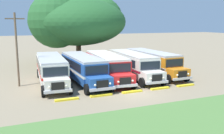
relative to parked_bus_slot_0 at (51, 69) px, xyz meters
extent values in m
plane|color=#84755B|center=(6.23, -6.91, -1.58)|extent=(220.00, 220.00, 0.00)
cube|color=#4C7538|center=(6.23, -16.06, -1.58)|extent=(80.00, 11.45, 0.01)
cube|color=silver|center=(0.02, 0.31, -0.03)|extent=(3.14, 9.35, 2.10)
cube|color=red|center=(0.02, 0.31, -0.20)|extent=(3.17, 9.37, 0.24)
cube|color=black|center=(1.31, 0.52, 0.47)|extent=(0.60, 7.98, 0.80)
cube|color=black|center=(-1.22, 0.69, 0.47)|extent=(0.60, 7.98, 0.80)
cube|color=#B2B2B7|center=(0.02, 0.31, 1.13)|extent=(3.05, 9.25, 0.22)
cube|color=silver|center=(-0.35, -4.98, -0.56)|extent=(2.29, 1.55, 1.05)
cube|color=black|center=(-0.40, -5.72, -0.53)|extent=(1.10, 0.18, 0.70)
cube|color=#B7B7BC|center=(-0.41, -5.76, -0.96)|extent=(2.41, 0.37, 0.24)
cube|color=black|center=(-0.30, -4.31, 0.47)|extent=(2.20, 0.21, 0.84)
cube|color=red|center=(0.35, 4.92, -0.14)|extent=(0.90, 0.12, 1.30)
sphere|color=#EAE5C6|center=(0.29, -5.82, -0.53)|extent=(0.20, 0.20, 0.20)
sphere|color=#EAE5C6|center=(-1.10, -5.72, -0.53)|extent=(0.20, 0.20, 0.20)
cylinder|color=black|center=(0.85, -4.96, -1.08)|extent=(0.35, 1.02, 1.00)
cylinder|color=black|center=(-1.54, -4.80, -1.08)|extent=(0.35, 1.02, 1.00)
cylinder|color=black|center=(1.43, 3.21, -1.08)|extent=(0.35, 1.02, 1.00)
cylinder|color=black|center=(-0.96, 3.38, -1.08)|extent=(0.35, 1.02, 1.00)
cube|color=#23519E|center=(3.27, -0.45, -0.03)|extent=(2.61, 9.23, 2.10)
cube|color=silver|center=(3.27, -0.45, -0.20)|extent=(2.64, 9.25, 0.24)
cube|color=black|center=(4.53, -0.13, 0.47)|extent=(0.13, 8.00, 0.80)
cube|color=black|center=(1.99, -0.16, 0.47)|extent=(0.13, 8.00, 0.80)
cube|color=#B2B2B7|center=(3.27, -0.45, 1.13)|extent=(2.53, 9.13, 0.22)
cube|color=#23519E|center=(3.33, -5.75, -0.56)|extent=(2.22, 1.43, 1.05)
cube|color=black|center=(3.34, -6.49, -0.53)|extent=(1.10, 0.11, 0.70)
cube|color=#B7B7BC|center=(3.34, -6.53, -0.96)|extent=(2.40, 0.23, 0.24)
cube|color=black|center=(3.32, -5.08, 0.47)|extent=(2.20, 0.09, 0.84)
cube|color=silver|center=(3.21, 4.17, -0.14)|extent=(0.90, 0.07, 1.30)
sphere|color=#EAE5C6|center=(4.04, -6.53, -0.53)|extent=(0.20, 0.20, 0.20)
sphere|color=#EAE5C6|center=(2.64, -6.55, -0.53)|extent=(0.20, 0.20, 0.20)
cylinder|color=black|center=(4.53, -5.63, -1.08)|extent=(0.29, 1.00, 1.00)
cylinder|color=black|center=(2.13, -5.66, -1.08)|extent=(0.29, 1.00, 1.00)
cylinder|color=black|center=(4.43, 2.57, -1.08)|extent=(0.29, 1.00, 1.00)
cylinder|color=black|center=(2.03, 2.54, -1.08)|extent=(0.29, 1.00, 1.00)
cube|color=red|center=(6.14, -0.22, -0.03)|extent=(3.19, 9.36, 2.10)
cube|color=white|center=(6.14, -0.22, -0.20)|extent=(3.22, 9.38, 0.24)
cube|color=black|center=(7.43, -0.01, 0.47)|extent=(0.64, 7.98, 0.80)
cube|color=black|center=(4.89, 0.18, 0.47)|extent=(0.64, 7.98, 0.80)
cube|color=silver|center=(6.14, -0.22, 1.13)|extent=(3.10, 9.26, 0.22)
cube|color=red|center=(5.74, -5.50, -0.56)|extent=(2.30, 1.56, 1.05)
cube|color=black|center=(5.68, -6.24, -0.53)|extent=(1.10, 0.18, 0.70)
cube|color=#B7B7BC|center=(5.68, -6.28, -0.96)|extent=(2.41, 0.38, 0.24)
cube|color=black|center=(5.79, -4.83, 0.47)|extent=(2.20, 0.23, 0.84)
cube|color=white|center=(6.49, 4.39, -0.14)|extent=(0.90, 0.13, 1.30)
sphere|color=#EAE5C6|center=(6.38, -6.34, -0.53)|extent=(0.20, 0.20, 0.20)
sphere|color=#EAE5C6|center=(4.98, -6.24, -0.53)|extent=(0.20, 0.20, 0.20)
cylinder|color=black|center=(6.94, -5.49, -1.08)|extent=(0.35, 1.02, 1.00)
cylinder|color=black|center=(4.55, -5.31, -1.08)|extent=(0.35, 1.02, 1.00)
cylinder|color=black|center=(7.56, 2.68, -1.08)|extent=(0.35, 1.02, 1.00)
cylinder|color=black|center=(5.17, 2.87, -1.08)|extent=(0.35, 1.02, 1.00)
cube|color=silver|center=(9.40, -0.20, -0.03)|extent=(2.95, 9.31, 2.10)
cube|color=maroon|center=(9.40, -0.20, -0.20)|extent=(2.99, 9.33, 0.24)
cube|color=black|center=(10.69, 0.03, 0.47)|extent=(0.44, 7.99, 0.80)
cube|color=black|center=(8.15, 0.16, 0.47)|extent=(0.44, 7.99, 0.80)
cube|color=beige|center=(9.40, -0.20, 1.13)|extent=(2.87, 9.21, 0.22)
cube|color=silver|center=(9.14, -5.50, -0.56)|extent=(2.27, 1.51, 1.05)
cube|color=black|center=(9.10, -6.24, -0.53)|extent=(1.10, 0.15, 0.70)
cube|color=#B7B7BC|center=(9.10, -6.28, -0.96)|extent=(2.41, 0.32, 0.24)
cube|color=black|center=(9.17, -4.83, 0.47)|extent=(2.20, 0.17, 0.84)
cube|color=maroon|center=(9.63, 4.41, -0.14)|extent=(0.90, 0.10, 1.30)
sphere|color=#EAE5C6|center=(9.80, -6.32, -0.53)|extent=(0.20, 0.20, 0.20)
sphere|color=#EAE5C6|center=(8.40, -6.25, -0.53)|extent=(0.20, 0.20, 0.20)
cylinder|color=black|center=(10.34, -5.46, -1.08)|extent=(0.33, 1.01, 1.00)
cylinder|color=black|center=(7.95, -5.34, -1.08)|extent=(0.33, 1.01, 1.00)
cylinder|color=black|center=(10.75, 2.73, -1.08)|extent=(0.33, 1.01, 1.00)
cylinder|color=black|center=(8.36, 2.85, -1.08)|extent=(0.33, 1.01, 1.00)
cube|color=orange|center=(12.41, 0.22, -0.03)|extent=(2.62, 9.23, 2.10)
cube|color=white|center=(12.41, 0.22, -0.20)|extent=(2.65, 9.25, 0.24)
cube|color=black|center=(13.67, 0.54, 0.47)|extent=(0.15, 8.00, 0.80)
cube|color=black|center=(11.13, 0.50, 0.47)|extent=(0.15, 8.00, 0.80)
cube|color=#B2B2B7|center=(12.41, 0.22, 1.13)|extent=(2.54, 9.13, 0.22)
cube|color=orange|center=(12.48, -5.08, -0.56)|extent=(2.22, 1.43, 1.05)
cube|color=black|center=(12.49, -5.82, -0.53)|extent=(1.10, 0.11, 0.70)
cube|color=#B7B7BC|center=(12.49, -5.86, -0.96)|extent=(2.40, 0.23, 0.24)
cube|color=black|center=(12.47, -4.41, 0.47)|extent=(2.20, 0.09, 0.84)
cube|color=white|center=(12.34, 4.84, -0.14)|extent=(0.90, 0.07, 1.30)
sphere|color=#EAE5C6|center=(13.19, -5.86, -0.53)|extent=(0.20, 0.20, 0.20)
sphere|color=#EAE5C6|center=(11.79, -5.88, -0.53)|extent=(0.20, 0.20, 0.20)
cylinder|color=black|center=(13.68, -4.96, -1.08)|extent=(0.29, 1.00, 1.00)
cylinder|color=black|center=(11.28, -4.99, -1.08)|extent=(0.29, 1.00, 1.00)
cylinder|color=black|center=(13.56, 3.24, -1.08)|extent=(0.29, 1.00, 1.00)
cylinder|color=black|center=(11.16, 3.21, -1.08)|extent=(0.29, 1.00, 1.00)
cube|color=yellow|center=(0.14, -6.56, -1.51)|extent=(2.00, 0.36, 0.15)
cube|color=yellow|center=(3.18, -6.56, -1.51)|extent=(2.00, 0.36, 0.15)
cube|color=yellow|center=(6.23, -6.56, -1.51)|extent=(2.00, 0.36, 0.15)
cube|color=yellow|center=(9.27, -6.56, -1.51)|extent=(2.00, 0.36, 0.15)
cube|color=yellow|center=(12.32, -6.56, -1.51)|extent=(2.00, 0.36, 0.15)
cylinder|color=brown|center=(6.06, 11.17, 0.30)|extent=(0.76, 0.76, 3.76)
ellipsoid|color=#235628|center=(6.06, 11.17, 4.87)|extent=(14.67, 13.68, 7.17)
sphere|color=#235628|center=(10.62, 13.10, 5.36)|extent=(6.93, 6.93, 6.93)
sphere|color=#235628|center=(2.63, 10.11, 5.08)|extent=(7.96, 7.96, 7.96)
sphere|color=#235628|center=(6.06, 14.92, 5.48)|extent=(8.16, 8.16, 8.16)
cylinder|color=brown|center=(-3.27, -0.08, 2.09)|extent=(0.20, 0.20, 7.33)
cube|color=brown|center=(-3.27, -0.08, 5.15)|extent=(1.80, 0.12, 0.12)
camera|label=1|loc=(-4.16, -26.46, 4.82)|focal=40.22mm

